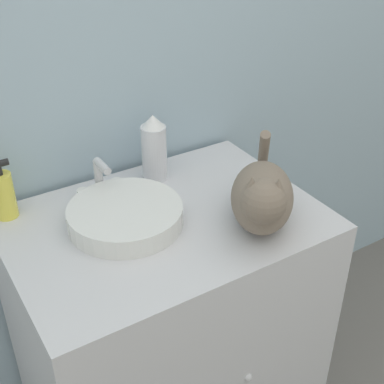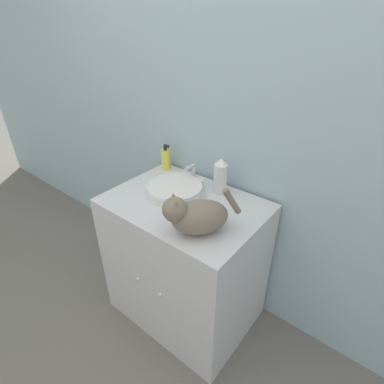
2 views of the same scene
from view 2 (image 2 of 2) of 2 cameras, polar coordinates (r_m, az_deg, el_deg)
The scene contains 8 objects.
ground_plane at distance 2.01m, azimuth -7.12°, elevation -26.11°, with size 8.00×8.00×0.00m, color slate.
wall_back at distance 1.65m, azimuth 6.16°, elevation 15.62°, with size 6.00×0.05×2.50m.
vanity_cabinet at distance 1.82m, azimuth -1.31°, elevation -13.01°, with size 0.82×0.60×0.83m.
sink_basin at distance 1.63m, azimuth -3.31°, elevation 0.45°, with size 0.30×0.30×0.05m.
faucet at distance 1.72m, azimuth 0.15°, elevation 3.22°, with size 0.13×0.09×0.12m.
cat at distance 1.31m, azimuth 0.72°, elevation -4.48°, with size 0.29×0.32×0.21m.
soap_bottle at distance 1.89m, azimuth -5.04°, elevation 6.32°, with size 0.06×0.06×0.17m.
spray_bottle at distance 1.62m, azimuth 5.45°, elevation 3.04°, with size 0.07×0.07×0.20m.
Camera 2 is at (0.85, -0.71, 1.67)m, focal length 28.00 mm.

